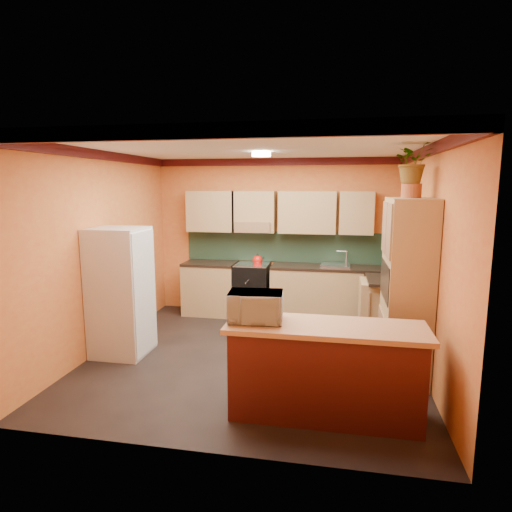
% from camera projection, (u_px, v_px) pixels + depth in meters
% --- Properties ---
extents(room_shell, '(4.24, 4.24, 2.72)m').
position_uv_depth(room_shell, '(259.00, 197.00, 5.59)').
color(room_shell, black).
rests_on(room_shell, ground).
extents(base_cabinets_back, '(3.65, 0.60, 0.88)m').
position_uv_depth(base_cabinets_back, '(288.00, 292.00, 7.29)').
color(base_cabinets_back, tan).
rests_on(base_cabinets_back, ground).
extents(countertop_back, '(3.65, 0.62, 0.04)m').
position_uv_depth(countertop_back, '(289.00, 266.00, 7.21)').
color(countertop_back, black).
rests_on(countertop_back, base_cabinets_back).
extents(stove, '(0.58, 0.58, 0.91)m').
position_uv_depth(stove, '(252.00, 290.00, 7.40)').
color(stove, black).
rests_on(stove, ground).
extents(kettle, '(0.18, 0.18, 0.18)m').
position_uv_depth(kettle, '(258.00, 260.00, 7.24)').
color(kettle, red).
rests_on(kettle, stove).
extents(sink, '(0.48, 0.40, 0.03)m').
position_uv_depth(sink, '(335.00, 265.00, 7.06)').
color(sink, silver).
rests_on(sink, countertop_back).
extents(base_cabinets_right, '(0.60, 0.80, 0.88)m').
position_uv_depth(base_cabinets_right, '(388.00, 311.00, 6.19)').
color(base_cabinets_right, tan).
rests_on(base_cabinets_right, ground).
extents(countertop_right, '(0.62, 0.80, 0.04)m').
position_uv_depth(countertop_right, '(389.00, 280.00, 6.11)').
color(countertop_right, black).
rests_on(countertop_right, base_cabinets_right).
extents(fridge, '(0.68, 0.66, 1.70)m').
position_uv_depth(fridge, '(121.00, 292.00, 5.65)').
color(fridge, silver).
rests_on(fridge, ground).
extents(pantry, '(0.48, 0.90, 2.10)m').
position_uv_depth(pantry, '(406.00, 290.00, 4.93)').
color(pantry, tan).
rests_on(pantry, ground).
extents(fern_pot, '(0.22, 0.22, 0.16)m').
position_uv_depth(fern_pot, '(411.00, 191.00, 4.80)').
color(fern_pot, brown).
rests_on(fern_pot, pantry).
extents(fern, '(0.55, 0.52, 0.49)m').
position_uv_depth(fern, '(413.00, 161.00, 4.75)').
color(fern, tan).
rests_on(fern, fern_pot).
extents(breakfast_bar, '(1.80, 0.55, 0.88)m').
position_uv_depth(breakfast_bar, '(325.00, 374.00, 4.13)').
color(breakfast_bar, '#521313').
rests_on(breakfast_bar, ground).
extents(bar_top, '(1.90, 0.65, 0.05)m').
position_uv_depth(bar_top, '(326.00, 327.00, 4.06)').
color(bar_top, tan).
rests_on(bar_top, breakfast_bar).
extents(microwave, '(0.55, 0.40, 0.29)m').
position_uv_depth(microwave, '(255.00, 306.00, 4.15)').
color(microwave, silver).
rests_on(microwave, bar_top).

